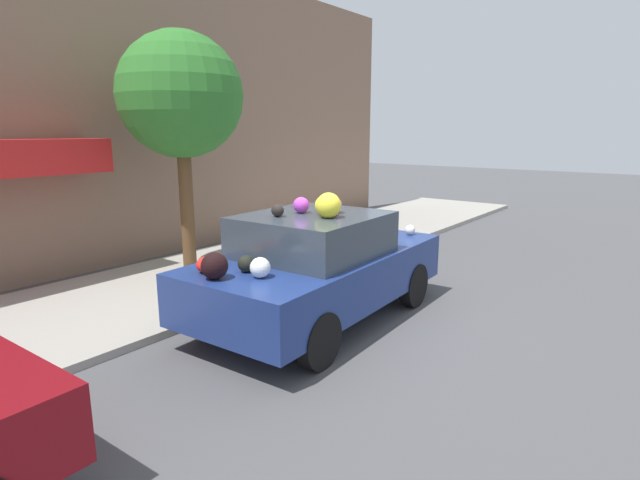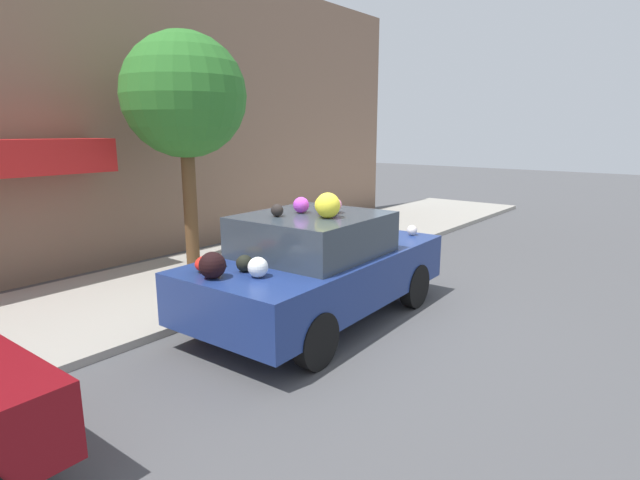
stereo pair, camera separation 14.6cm
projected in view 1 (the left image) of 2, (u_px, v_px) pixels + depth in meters
ground_plane at (318, 318)px, 7.02m from camera, size 60.00×60.00×0.00m
sidewalk_curb at (194, 280)px, 8.61m from camera, size 24.00×3.20×0.11m
building_facade at (101, 110)px, 9.18m from camera, size 18.00×1.20×6.00m
street_tree at (181, 97)px, 8.45m from camera, size 2.12×2.12×4.12m
fire_hydrant at (313, 246)px, 9.41m from camera, size 0.20×0.20×0.70m
art_car at (318, 265)px, 6.79m from camera, size 4.03×2.00×1.82m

